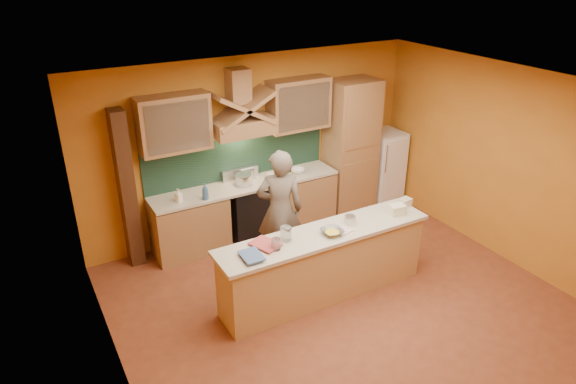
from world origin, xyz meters
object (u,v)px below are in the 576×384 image
person (280,210)px  mixing_bowl (332,232)px  stove (247,211)px  fridge (383,167)px  kitchen_scale (350,221)px

person → mixing_bowl: bearing=124.3°
person → stove: bearing=-64.3°
stove → person: size_ratio=0.51×
person → mixing_bowl: size_ratio=6.59×
fridge → kitchen_scale: bearing=-138.3°
mixing_bowl → person: bearing=101.4°
fridge → kitchen_scale: (-2.10, -1.87, 0.34)m
kitchen_scale → mixing_bowl: (-0.35, -0.11, -0.02)m
stove → fridge: 2.71m
fridge → mixing_bowl: fridge is taller
stove → person: bearing=-87.2°
person → mixing_bowl: 1.02m
stove → kitchen_scale: 2.04m
stove → person: 1.08m
stove → person: person is taller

